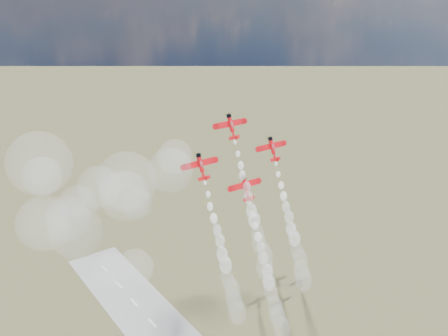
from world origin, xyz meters
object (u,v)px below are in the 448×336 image
Objects in this scene: plane_lead at (231,126)px; plane_left at (201,166)px; plane_right at (273,148)px; plane_slot at (246,187)px.

plane_left is (-15.11, -4.22, -9.70)m from plane_lead.
plane_right is (30.23, 0.00, 0.00)m from plane_left.
plane_lead is at bearing 15.61° from plane_left.
plane_lead reaches higher than plane_left.
plane_left is at bearing -164.39° from plane_lead.
plane_slot is at bearing -164.39° from plane_right.
plane_left is 1.00× the size of plane_slot.
plane_right is at bearing 15.61° from plane_slot.
plane_right is at bearing 0.00° from plane_left.
plane_lead reaches higher than plane_right.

